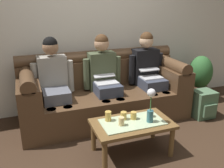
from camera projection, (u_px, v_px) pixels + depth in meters
name	position (u px, v px, depth m)	size (l,w,h in m)	color
ground_plane	(138.00, 162.00, 2.70)	(14.00, 14.00, 0.00)	#382619
back_wall_patterned	(92.00, 15.00, 3.73)	(6.00, 0.12, 2.90)	silver
couch	(104.00, 94.00, 3.61)	(2.36, 0.88, 0.96)	#513823
person_left	(54.00, 80.00, 3.28)	(0.56, 0.67, 1.22)	#595B66
person_middle	(104.00, 75.00, 3.51)	(0.56, 0.67, 1.22)	#383D4C
person_right	(148.00, 70.00, 3.74)	(0.56, 0.67, 1.22)	#383D4C
coffee_table	(132.00, 127.00, 2.75)	(0.88, 0.51, 0.40)	brown
flower_vase	(151.00, 104.00, 2.65)	(0.09, 0.09, 0.39)	#336672
cup_near_left	(124.00, 116.00, 2.76)	(0.07, 0.07, 0.09)	gold
cup_near_right	(108.00, 116.00, 2.73)	(0.07, 0.07, 0.11)	gold
cup_far_center	(121.00, 121.00, 2.63)	(0.06, 0.06, 0.09)	#DBB77A
cup_far_left	(133.00, 115.00, 2.77)	(0.07, 0.07, 0.08)	gold
cup_far_right	(150.00, 113.00, 2.83)	(0.06, 0.06, 0.08)	gold
backpack_right	(203.00, 104.00, 3.67)	(0.31, 0.32, 0.41)	#4C6B4C
potted_plant	(200.00, 76.00, 4.23)	(0.40, 0.40, 0.78)	brown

